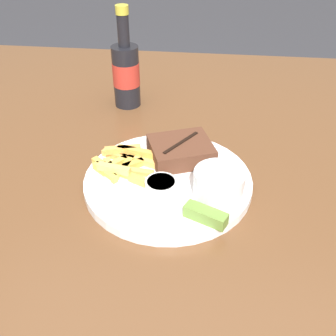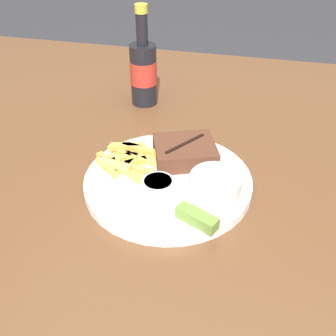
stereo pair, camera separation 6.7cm
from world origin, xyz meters
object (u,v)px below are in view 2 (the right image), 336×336
(steak_portion, at_px, (185,151))
(dinner_plate, at_px, (168,181))
(fork_utensil, at_px, (124,175))
(coleslaw_cup, at_px, (215,186))
(dipping_sauce_cup, at_px, (158,185))
(beer_bottle, at_px, (143,71))
(pickle_spear, at_px, (197,218))

(steak_portion, bearing_deg, dinner_plate, -104.83)
(fork_utensil, bearing_deg, coleslaw_cup, -19.29)
(steak_portion, distance_m, fork_utensil, 0.12)
(coleslaw_cup, height_order, dipping_sauce_cup, coleslaw_cup)
(dipping_sauce_cup, relative_size, beer_bottle, 0.23)
(beer_bottle, bearing_deg, pickle_spear, -63.42)
(beer_bottle, bearing_deg, dipping_sauce_cup, -69.96)
(dipping_sauce_cup, bearing_deg, coleslaw_cup, 1.79)
(coleslaw_cup, bearing_deg, dipping_sauce_cup, -178.21)
(steak_portion, relative_size, fork_utensil, 1.01)
(steak_portion, bearing_deg, beer_bottle, 121.82)
(pickle_spear, relative_size, fork_utensil, 0.52)
(pickle_spear, relative_size, beer_bottle, 0.31)
(steak_portion, xyz_separation_m, coleslaw_cup, (0.07, -0.10, 0.01))
(dipping_sauce_cup, xyz_separation_m, beer_bottle, (-0.12, 0.34, 0.05))
(coleslaw_cup, bearing_deg, pickle_spear, -106.35)
(dinner_plate, bearing_deg, steak_portion, 75.17)
(steak_portion, height_order, fork_utensil, steak_portion)
(steak_portion, height_order, pickle_spear, steak_portion)
(coleslaw_cup, distance_m, dipping_sauce_cup, 0.09)
(dinner_plate, height_order, coleslaw_cup, coleslaw_cup)
(pickle_spear, height_order, beer_bottle, beer_bottle)
(dipping_sauce_cup, distance_m, pickle_spear, 0.09)
(dinner_plate, distance_m, pickle_spear, 0.12)
(dinner_plate, bearing_deg, dipping_sauce_cup, -99.43)
(fork_utensil, bearing_deg, pickle_spear, -41.48)
(steak_portion, height_order, coleslaw_cup, coleslaw_cup)
(beer_bottle, bearing_deg, coleslaw_cup, -57.25)
(steak_portion, bearing_deg, pickle_spear, -72.12)
(pickle_spear, height_order, fork_utensil, pickle_spear)
(fork_utensil, bearing_deg, dipping_sauce_cup, -32.26)
(dinner_plate, distance_m, fork_utensil, 0.08)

